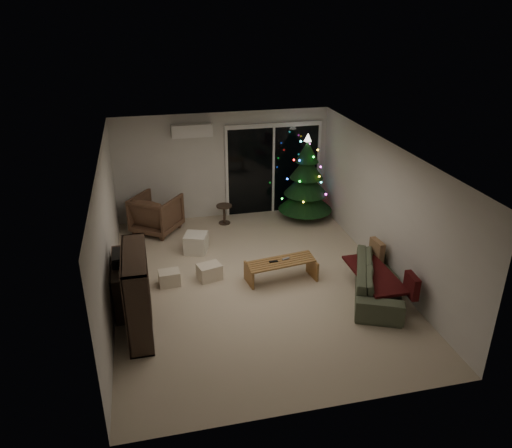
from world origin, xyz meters
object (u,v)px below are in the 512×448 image
at_px(sofa, 379,280).
at_px(christmas_tree, 306,177).
at_px(media_cabinet, 128,282).
at_px(coffee_table, 281,271).
at_px(armchair, 156,214).
at_px(bookshelf, 126,295).

relative_size(sofa, christmas_tree, 0.97).
relative_size(media_cabinet, coffee_table, 1.01).
height_order(armchair, coffee_table, armchair).
relative_size(coffee_table, christmas_tree, 0.62).
xyz_separation_m(bookshelf, armchair, (0.61, 3.69, -0.26)).
height_order(armchair, sofa, armchair).
bearing_deg(bookshelf, coffee_table, 25.52).
relative_size(bookshelf, sofa, 0.69).
height_order(media_cabinet, coffee_table, media_cabinet).
xyz_separation_m(bookshelf, media_cabinet, (0.00, 0.85, -0.29)).
distance_m(media_cabinet, christmas_tree, 4.99).
bearing_deg(armchair, sofa, 171.48).
bearing_deg(bookshelf, armchair, 86.40).
height_order(media_cabinet, sofa, media_cabinet).
distance_m(sofa, coffee_table, 1.77).
bearing_deg(armchair, christmas_tree, -145.26).
height_order(sofa, christmas_tree, christmas_tree).
xyz_separation_m(media_cabinet, armchair, (0.61, 2.84, 0.02)).
height_order(media_cabinet, armchair, armchair).
relative_size(sofa, coffee_table, 1.56).
bearing_deg(armchair, media_cabinet, 113.31).
height_order(bookshelf, media_cabinet, bookshelf).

